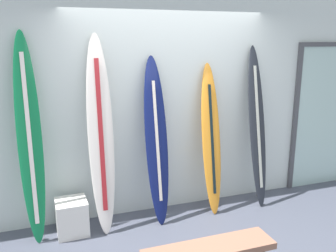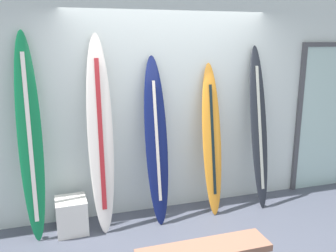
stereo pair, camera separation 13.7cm
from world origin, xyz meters
TOP-DOWN VIEW (x-y plane):
  - wall_back at (0.00, 1.30)m, footprint 7.20×0.20m
  - surfboard_emerald at (-1.63, 0.97)m, footprint 0.27×0.40m
  - surfboard_ivory at (-0.89, 0.96)m, footprint 0.31×0.48m
  - surfboard_navy at (-0.24, 0.94)m, footprint 0.27×0.46m
  - surfboard_sunset at (0.49, 0.96)m, footprint 0.26×0.45m
  - surfboard_charcoal at (1.15, 0.95)m, footprint 0.26×0.46m
  - display_block_left at (-1.26, 0.92)m, footprint 0.35×0.35m
  - glass_door at (2.48, 1.18)m, footprint 1.18×0.06m
  - bench at (-0.21, -0.47)m, footprint 1.17×0.30m

SIDE VIEW (x-z plane):
  - display_block_left at x=-1.26m, z-range 0.00..0.40m
  - bench at x=-0.21m, z-range 0.16..0.60m
  - surfboard_sunset at x=0.49m, z-range -0.01..1.87m
  - surfboard_navy at x=-0.24m, z-range 0.00..1.99m
  - surfboard_charcoal at x=1.15m, z-range -0.02..2.08m
  - glass_door at x=2.48m, z-range 0.03..2.16m
  - surfboard_emerald at x=-1.63m, z-range -0.02..2.26m
  - surfboard_ivory at x=-0.89m, z-range 0.00..2.24m
  - wall_back at x=0.00m, z-range 0.00..2.80m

